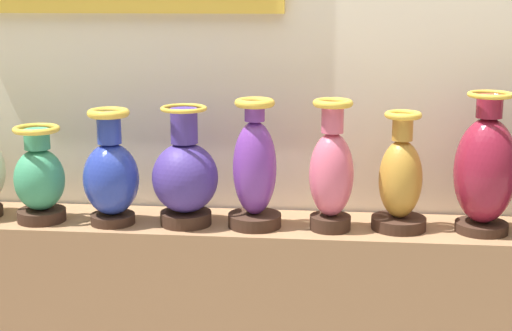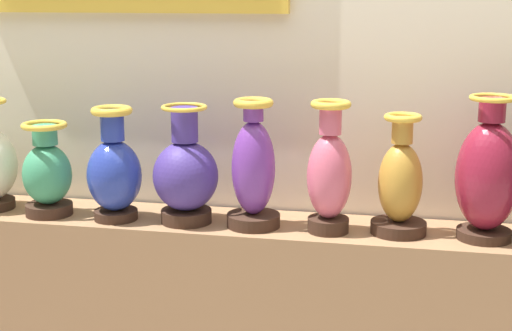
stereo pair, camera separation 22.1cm
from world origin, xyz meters
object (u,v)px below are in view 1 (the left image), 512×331
object	(u,v)px
vase_indigo	(185,176)
vase_violet	(253,171)
vase_jade	(39,179)
vase_rose	(331,173)
vase_ochre	(400,182)
vase_cobalt	(111,175)
vase_burgundy	(485,171)

from	to	relation	value
vase_indigo	vase_violet	size ratio (longest dim) A/B	0.93
vase_jade	vase_rose	world-z (taller)	vase_rose
vase_violet	vase_ochre	world-z (taller)	vase_violet
vase_violet	vase_ochre	xyz separation A→B (m)	(0.41, 0.02, -0.02)
vase_ochre	vase_indigo	bearing A→B (deg)	-178.16
vase_cobalt	vase_burgundy	size ratio (longest dim) A/B	0.85
vase_violet	vase_jade	bearing A→B (deg)	-178.96
vase_violet	vase_ochre	distance (m)	0.42
vase_violet	vase_rose	distance (m)	0.22
vase_cobalt	vase_rose	world-z (taller)	vase_rose
vase_cobalt	vase_ochre	distance (m)	0.83
vase_violet	vase_ochre	bearing A→B (deg)	2.67
vase_jade	vase_ochre	distance (m)	1.04
vase_ochre	vase_burgundy	size ratio (longest dim) A/B	0.85
vase_indigo	vase_ochre	bearing A→B (deg)	1.84
vase_ochre	vase_burgundy	xyz separation A→B (m)	(0.23, -0.00, 0.04)
vase_cobalt	vase_violet	bearing A→B (deg)	2.06
vase_indigo	vase_ochre	world-z (taller)	vase_indigo
vase_cobalt	vase_ochre	size ratio (longest dim) A/B	1.00
vase_cobalt	vase_burgundy	distance (m)	1.06
vase_burgundy	vase_ochre	bearing A→B (deg)	179.07
vase_ochre	vase_burgundy	distance (m)	0.23
vase_cobalt	vase_violet	xyz separation A→B (m)	(0.41, 0.01, 0.02)
vase_burgundy	vase_rose	bearing A→B (deg)	-177.09
vase_jade	vase_ochre	xyz separation A→B (m)	(1.04, 0.03, 0.01)
vase_jade	vase_cobalt	world-z (taller)	vase_cobalt
vase_jade	vase_cobalt	bearing A→B (deg)	-0.90
vase_rose	vase_indigo	bearing A→B (deg)	179.23
vase_cobalt	vase_burgundy	xyz separation A→B (m)	(1.06, 0.03, 0.03)
vase_cobalt	vase_burgundy	world-z (taller)	vase_burgundy
vase_jade	vase_indigo	xyz separation A→B (m)	(0.43, 0.01, 0.01)
vase_indigo	vase_violet	bearing A→B (deg)	0.10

